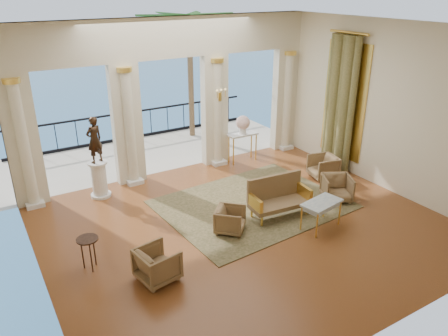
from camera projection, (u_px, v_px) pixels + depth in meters
floor at (245, 226)px, 10.37m from camera, size 9.00×9.00×0.00m
room_walls at (281, 121)px, 8.36m from camera, size 9.00×9.00×9.00m
arcade at (172, 87)px, 12.36m from camera, size 9.00×0.56×4.50m
terrace at (151, 153)px, 14.95m from camera, size 10.00×3.60×0.10m
balustrade at (134, 128)px, 16.03m from camera, size 9.00×0.06×1.03m
palm_tree at (189, 22)px, 14.91m from camera, size 2.00×2.00×4.50m
sea at (2, 72)px, 59.93m from camera, size 160.00×160.00×0.00m
curtain at (340, 105)px, 12.79m from camera, size 0.33×1.40×4.09m
window_frame at (344, 101)px, 12.85m from camera, size 0.04×1.60×3.40m
wall_sconce at (220, 96)px, 12.92m from camera, size 0.30×0.11×0.33m
rug at (252, 204)px, 11.35m from camera, size 4.75×3.81×0.02m
armchair_a at (230, 219)px, 10.02m from camera, size 0.87×0.87×0.66m
armchair_b at (337, 187)px, 11.46m from camera, size 0.96×0.94×0.74m
armchair_c at (323, 166)px, 12.78m from camera, size 0.82×0.85×0.75m
armchair_d at (157, 263)px, 8.37m from camera, size 0.78×0.82×0.74m
settee at (278, 196)px, 10.69m from camera, size 1.56×0.78×1.00m
game_table at (322, 205)px, 10.08m from camera, size 1.06×0.70×0.67m
pedestal at (99, 180)px, 11.63m from camera, size 0.54×0.54×0.99m
statue at (94, 140)px, 11.18m from camera, size 0.52×0.43×1.23m
console_table at (243, 138)px, 13.84m from camera, size 0.98×0.40×0.92m
urn at (243, 124)px, 13.65m from camera, size 0.44×0.44×0.59m
side_table at (88, 243)px, 8.60m from camera, size 0.43×0.43×0.70m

